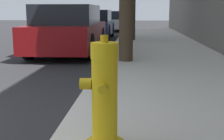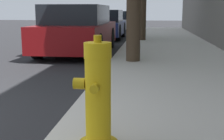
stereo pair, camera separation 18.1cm
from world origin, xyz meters
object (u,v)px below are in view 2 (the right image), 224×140
at_px(parked_car_mid, 104,25).
at_px(parked_car_near, 78,30).
at_px(fire_hydrant, 98,96).
at_px(parked_car_far, 120,21).

bearing_deg(parked_car_mid, parked_car_near, -90.62).
height_order(fire_hydrant, parked_car_mid, parked_car_mid).
bearing_deg(parked_car_near, parked_car_far, 88.91).
xyz_separation_m(fire_hydrant, parked_car_near, (-1.77, 6.85, 0.15)).
xyz_separation_m(fire_hydrant, parked_car_far, (-1.56, 18.02, 0.07)).
bearing_deg(parked_car_near, fire_hydrant, -75.50).
height_order(fire_hydrant, parked_car_near, parked_car_near).
height_order(parked_car_near, parked_car_far, parked_car_near).
relative_size(parked_car_mid, parked_car_far, 0.91).
relative_size(parked_car_near, parked_car_far, 1.06).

